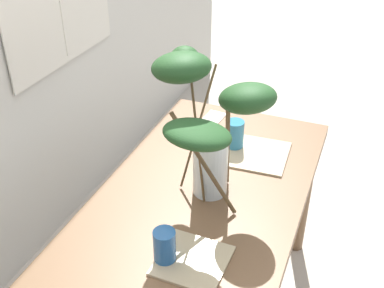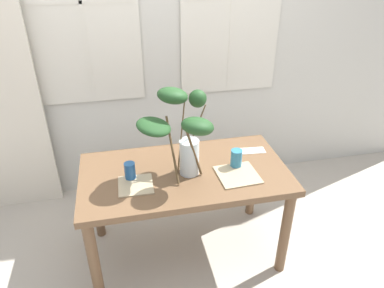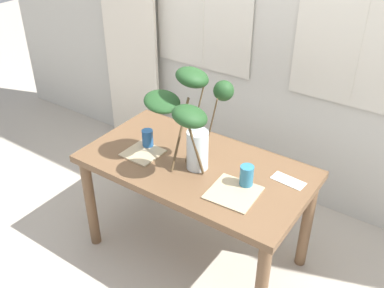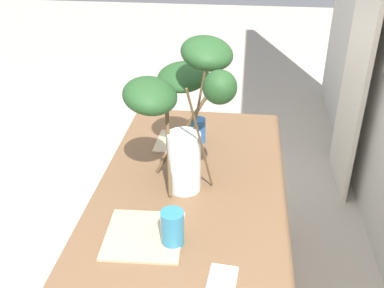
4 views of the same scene
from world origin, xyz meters
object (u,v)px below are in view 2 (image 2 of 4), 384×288
dining_table (185,184)px  drinking_glass_blue_left (130,171)px  drinking_glass_blue_right (236,159)px  plate_square_right (238,175)px  plate_square_left (136,185)px  vase_with_branches (182,128)px

dining_table → drinking_glass_blue_left: bearing=-177.8°
drinking_glass_blue_right → plate_square_right: 0.12m
dining_table → plate_square_left: 0.37m
drinking_glass_blue_right → plate_square_right: size_ratio=0.49×
vase_with_branches → plate_square_left: size_ratio=2.79×
dining_table → plate_square_right: size_ratio=5.31×
plate_square_left → dining_table: bearing=16.3°
dining_table → drinking_glass_blue_right: bearing=-3.2°
vase_with_branches → drinking_glass_blue_left: bearing=177.3°
drinking_glass_blue_right → vase_with_branches: bearing=-178.4°
drinking_glass_blue_left → plate_square_right: bearing=-9.0°
drinking_glass_blue_right → plate_square_right: (-0.02, -0.11, -0.06)m
drinking_glass_blue_right → plate_square_left: 0.71m
dining_table → vase_with_branches: bearing=-120.0°
drinking_glass_blue_right → dining_table: bearing=176.8°
drinking_glass_blue_right → plate_square_left: bearing=-173.6°
plate_square_left → vase_with_branches: bearing=12.0°
plate_square_right → plate_square_left: bearing=177.8°
drinking_glass_blue_left → drinking_glass_blue_right: (0.73, -0.01, 0.01)m
dining_table → drinking_glass_blue_right: size_ratio=10.83×
plate_square_left → drinking_glass_blue_left: bearing=107.0°
drinking_glass_blue_left → vase_with_branches: bearing=-2.7°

